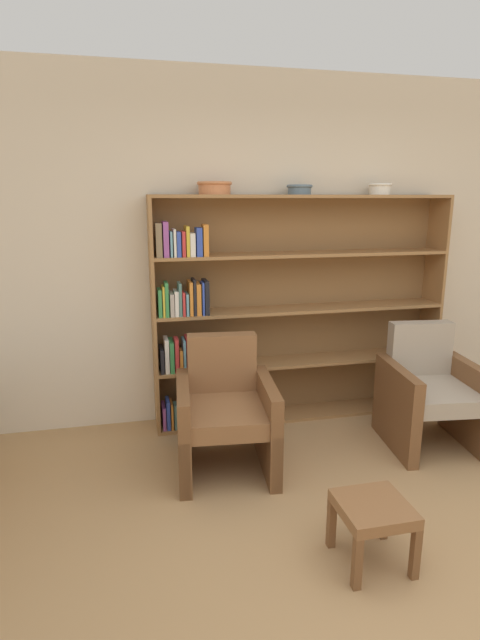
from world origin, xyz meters
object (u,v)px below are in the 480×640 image
object	(u,v)px
bowl_olive	(215,187)
bowl_stoneware	(380,188)
bowl_copper	(300,189)
footstool	(373,514)
bookshelf	(276,315)
armchair_leather	(225,412)
armchair_cushioned	(430,393)

from	to	relation	value
bowl_olive	bowl_stoneware	world-z (taller)	bowl_olive
bowl_copper	footstool	bearing A→B (deg)	-96.15
bookshelf	armchair_leather	xyz separation A→B (m)	(-0.56, -0.71, -0.49)
armchair_leather	armchair_cushioned	bearing A→B (deg)	-174.40
bowl_olive	footstool	size ratio (longest dim) A/B	0.76
bowl_olive	footstool	distance (m)	2.44
bowl_stoneware	armchair_leather	distance (m)	2.15
bowl_copper	footstool	size ratio (longest dim) A/B	0.58
armchair_leather	bookshelf	bearing A→B (deg)	-122.83
bowl_copper	bowl_stoneware	distance (m)	0.67
bowl_olive	footstool	world-z (taller)	bowl_olive
bowl_olive	bowl_stoneware	bearing A→B (deg)	-0.00
bookshelf	bowl_stoneware	size ratio (longest dim) A/B	12.96
bookshelf	bowl_copper	xyz separation A→B (m)	(0.16, -0.02, 0.99)
bookshelf	bowl_olive	distance (m)	1.11
bookshelf	footstool	distance (m)	1.89
bookshelf	bowl_olive	xyz separation A→B (m)	(-0.50, -0.02, 1.00)
bowl_olive	armchair_leather	bearing A→B (deg)	-95.44
bowl_olive	armchair_cushioned	xyz separation A→B (m)	(1.49, -0.68, -1.48)
bowl_stoneware	footstool	xyz separation A→B (m)	(-0.86, -1.77, -1.60)
bookshelf	armchair_cushioned	xyz separation A→B (m)	(0.99, -0.71, -0.49)
footstool	armchair_cushioned	bearing A→B (deg)	46.89
footstool	armchair_leather	bearing A→B (deg)	116.22
bowl_copper	footstool	xyz separation A→B (m)	(-0.19, -1.77, -1.60)
bowl_olive	armchair_leather	world-z (taller)	bowl_olive
bowl_olive	bowl_copper	size ratio (longest dim) A/B	1.30
bookshelf	bowl_copper	distance (m)	1.00
bowl_stoneware	armchair_cushioned	world-z (taller)	bowl_stoneware
armchair_cushioned	bowl_copper	bearing A→B (deg)	-32.91
bowl_olive	bowl_copper	distance (m)	0.66
bookshelf	footstool	world-z (taller)	bookshelf
bookshelf	armchair_leather	size ratio (longest dim) A/B	2.73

